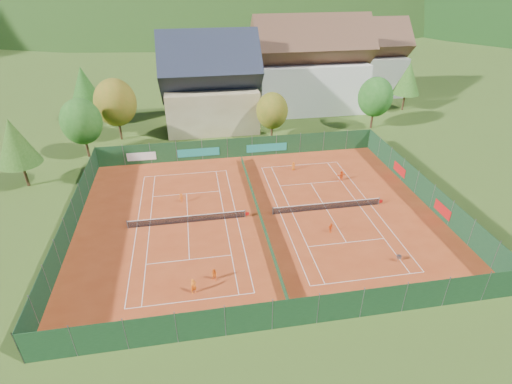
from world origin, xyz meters
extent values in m
plane|color=#324E18|center=(0.00, 0.00, -0.02)|extent=(600.00, 600.00, 0.00)
cube|color=#A03817|center=(0.00, 0.00, 0.01)|extent=(40.00, 32.00, 0.01)
cube|color=white|center=(-8.00, 11.88, 0.01)|extent=(10.97, 0.06, 0.00)
cube|color=white|center=(-8.00, -11.88, 0.01)|extent=(10.97, 0.06, 0.00)
cube|color=white|center=(-13.48, 0.00, 0.01)|extent=(0.06, 23.77, 0.00)
cube|color=white|center=(-2.51, 0.00, 0.01)|extent=(0.06, 23.77, 0.00)
cube|color=white|center=(-12.12, 0.00, 0.01)|extent=(0.06, 23.77, 0.00)
cube|color=white|center=(-3.88, 0.00, 0.01)|extent=(0.06, 23.77, 0.00)
cube|color=white|center=(-8.00, 6.40, 0.01)|extent=(8.23, 0.06, 0.00)
cube|color=white|center=(-8.00, -6.40, 0.01)|extent=(8.23, 0.06, 0.00)
cube|color=white|center=(-8.00, 0.00, 0.01)|extent=(0.06, 12.80, 0.00)
cube|color=white|center=(8.00, 11.88, 0.01)|extent=(10.97, 0.06, 0.00)
cube|color=white|center=(8.00, -11.88, 0.01)|extent=(10.97, 0.06, 0.00)
cube|color=white|center=(2.51, 0.00, 0.01)|extent=(0.06, 23.77, 0.00)
cube|color=white|center=(13.48, 0.00, 0.01)|extent=(0.06, 23.77, 0.00)
cube|color=white|center=(3.88, 0.00, 0.01)|extent=(0.06, 23.77, 0.00)
cube|color=white|center=(12.12, 0.00, 0.01)|extent=(0.06, 23.77, 0.00)
cube|color=white|center=(8.00, 6.40, 0.01)|extent=(8.23, 0.06, 0.00)
cube|color=white|center=(8.00, -6.40, 0.01)|extent=(8.23, 0.06, 0.00)
cube|color=white|center=(8.00, 0.00, 0.01)|extent=(0.06, 12.80, 0.00)
cylinder|color=#59595B|center=(-14.40, 0.00, 0.51)|extent=(0.10, 0.10, 1.02)
cylinder|color=#59595B|center=(-1.60, 0.00, 0.51)|extent=(0.10, 0.10, 1.02)
cube|color=black|center=(-8.00, 0.00, 0.46)|extent=(12.80, 0.02, 0.86)
cube|color=white|center=(-8.00, 0.00, 0.89)|extent=(12.80, 0.04, 0.06)
cube|color=red|center=(-1.35, 0.00, 0.45)|extent=(0.40, 0.04, 0.40)
cylinder|color=#59595B|center=(1.60, 0.00, 0.51)|extent=(0.10, 0.10, 1.02)
cylinder|color=#59595B|center=(14.40, 0.00, 0.51)|extent=(0.10, 0.10, 1.02)
cube|color=black|center=(8.00, 0.00, 0.46)|extent=(12.80, 0.02, 0.86)
cube|color=white|center=(8.00, 0.00, 0.89)|extent=(12.80, 0.04, 0.06)
cube|color=red|center=(14.65, 0.00, 0.45)|extent=(0.40, 0.04, 0.40)
cube|color=#12331A|center=(0.00, 0.00, 0.50)|extent=(0.03, 28.80, 1.00)
cube|color=#153A1B|center=(0.00, 16.00, 1.50)|extent=(40.00, 0.04, 3.00)
cube|color=teal|center=(-6.00, 15.94, 1.20)|extent=(6.00, 0.03, 1.20)
cube|color=teal|center=(4.00, 15.94, 1.20)|extent=(6.00, 0.03, 1.20)
cube|color=silver|center=(-14.00, 15.94, 1.20)|extent=(4.00, 0.03, 1.20)
cube|color=#123218|center=(0.00, -16.00, 1.50)|extent=(40.00, 0.04, 3.00)
cube|color=#12321B|center=(-20.00, 0.00, 1.50)|extent=(0.04, 32.00, 3.00)
cube|color=#12341B|center=(20.00, 0.00, 1.50)|extent=(0.04, 32.00, 3.00)
cube|color=#B21414|center=(19.94, -4.00, 1.20)|extent=(0.03, 3.00, 1.20)
cube|color=#B21414|center=(19.94, 6.00, 1.20)|extent=(0.03, 3.00, 1.20)
cube|color=#C6B88B|center=(-3.00, 30.00, 3.50)|extent=(15.00, 12.00, 7.00)
cube|color=#1E2333|center=(-3.00, 30.00, 10.00)|extent=(16.20, 12.00, 12.00)
cube|color=silver|center=(16.00, 36.00, 4.50)|extent=(20.00, 11.00, 9.00)
cube|color=brown|center=(16.00, 36.00, 11.75)|extent=(21.60, 11.00, 11.00)
cube|color=silver|center=(30.00, 44.00, 4.00)|extent=(16.00, 10.00, 8.00)
cube|color=brown|center=(30.00, 44.00, 10.50)|extent=(17.28, 10.00, 10.00)
cylinder|color=#462C19|center=(-22.00, 20.00, 1.40)|extent=(0.36, 0.36, 2.80)
ellipsoid|color=#215719|center=(-22.00, 20.00, 5.40)|extent=(5.72, 5.72, 6.58)
cylinder|color=#452D18|center=(-18.00, 26.00, 1.57)|extent=(0.36, 0.36, 3.15)
ellipsoid|color=olive|center=(-18.00, 26.00, 6.07)|extent=(6.44, 6.44, 7.40)
cylinder|color=#452B18|center=(-24.00, 34.00, 1.75)|extent=(0.36, 0.36, 3.50)
cone|color=#1E5317|center=(-24.00, 34.00, 6.75)|extent=(5.60, 5.60, 6.50)
cylinder|color=#492F1A|center=(6.00, 22.00, 1.22)|extent=(0.36, 0.36, 2.45)
ellipsoid|color=olive|center=(6.00, 22.00, 4.72)|extent=(5.01, 5.01, 5.76)
cylinder|color=#4B2A1B|center=(24.00, 24.00, 1.40)|extent=(0.36, 0.36, 2.80)
ellipsoid|color=#205D1A|center=(24.00, 24.00, 5.40)|extent=(5.72, 5.72, 6.58)
cylinder|color=#492F1A|center=(34.00, 32.00, 1.57)|extent=(0.36, 0.36, 3.15)
cone|color=#2A5C1A|center=(34.00, 32.00, 6.07)|extent=(5.04, 5.04, 5.85)
cylinder|color=#432B18|center=(-28.00, 12.00, 1.57)|extent=(0.36, 0.36, 3.15)
cone|color=#295117|center=(-28.00, 12.00, 6.07)|extent=(5.04, 5.04, 5.85)
cylinder|color=#432E18|center=(26.00, 40.00, 1.75)|extent=(0.36, 0.36, 3.50)
ellipsoid|color=olive|center=(26.00, 40.00, 6.75)|extent=(7.15, 7.15, 8.22)
ellipsoid|color=black|center=(10.00, 300.00, -42.35)|extent=(440.00, 440.00, 242.00)
cylinder|color=slate|center=(11.68, -10.20, 0.40)|extent=(0.02, 0.02, 0.80)
cylinder|color=slate|center=(11.98, -10.20, 0.40)|extent=(0.02, 0.02, 0.80)
cylinder|color=slate|center=(11.68, -9.90, 0.40)|extent=(0.02, 0.02, 0.80)
cylinder|color=slate|center=(11.98, -9.90, 0.40)|extent=(0.02, 0.02, 0.80)
cube|color=slate|center=(11.83, -10.05, 0.55)|extent=(0.34, 0.34, 0.30)
ellipsoid|color=#CCD833|center=(11.83, -10.05, 0.58)|extent=(0.28, 0.28, 0.16)
sphere|color=#CCD833|center=(-7.00, -6.53, 0.03)|extent=(0.07, 0.07, 0.07)
sphere|color=#CCD833|center=(3.70, -8.95, 0.03)|extent=(0.07, 0.07, 0.07)
sphere|color=#CCD833|center=(3.83, 3.55, 0.03)|extent=(0.07, 0.07, 0.07)
sphere|color=#CCD833|center=(-3.72, 10.78, 0.03)|extent=(0.07, 0.07, 0.07)
imported|color=orange|center=(-7.70, -10.97, 0.77)|extent=(0.66, 0.56, 1.53)
imported|color=orange|center=(-5.82, -9.66, 0.63)|extent=(0.77, 0.74, 1.25)
imported|color=#E45C14|center=(-8.61, 4.52, 0.59)|extent=(0.80, 0.51, 1.18)
imported|color=#FC5C16|center=(6.94, -4.39, 0.60)|extent=(0.76, 0.54, 1.20)
imported|color=orange|center=(6.69, 10.49, 0.60)|extent=(0.61, 0.41, 1.21)
imported|color=#FD5516|center=(12.13, 6.49, 0.71)|extent=(1.37, 0.63, 1.43)
camera|label=1|loc=(-6.73, -37.17, 25.07)|focal=28.00mm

